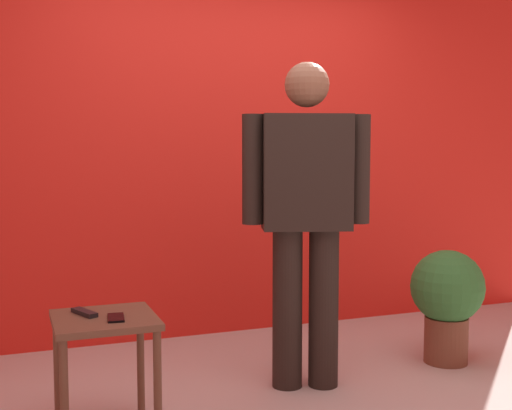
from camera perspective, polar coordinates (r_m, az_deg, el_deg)
back_wall_red at (r=4.58m, az=-2.55°, el=6.43°), size 5.20×0.12×2.83m
standing_person at (r=3.48m, az=4.42°, el=-0.23°), size 0.69×0.36×1.75m
side_table at (r=3.04m, az=-13.11°, el=-11.30°), size 0.45×0.45×0.54m
cell_phone at (r=2.97m, az=-12.18°, el=-9.63°), size 0.09×0.15×0.01m
tv_remote at (r=3.07m, az=-14.82°, el=-9.10°), size 0.11×0.17×0.02m
potted_plant at (r=4.11m, az=16.41°, el=-7.68°), size 0.44×0.44×0.69m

